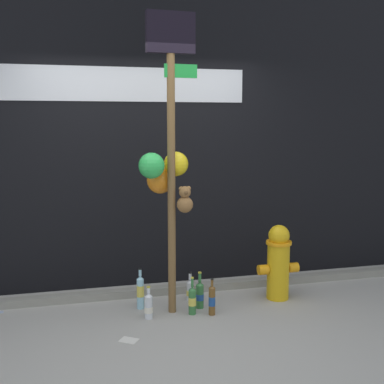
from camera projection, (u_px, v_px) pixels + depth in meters
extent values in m
plane|color=#9E9B93|center=(173.00, 337.00, 4.10)|extent=(14.00, 14.00, 0.00)
cube|color=black|center=(145.00, 104.00, 5.25)|extent=(10.00, 0.20, 4.00)
cube|color=silver|center=(67.00, 83.00, 4.92)|extent=(3.78, 0.01, 0.36)
cube|color=gray|center=(154.00, 291.00, 5.09)|extent=(8.00, 0.12, 0.08)
cylinder|color=brown|center=(171.00, 173.00, 4.45)|extent=(0.07, 0.07, 2.69)
cube|color=#198C33|center=(181.00, 71.00, 4.34)|extent=(0.31, 0.04, 0.12)
cube|color=black|center=(170.00, 32.00, 4.27)|extent=(0.44, 0.10, 0.36)
sphere|color=orange|center=(160.00, 180.00, 4.59)|extent=(0.25, 0.25, 0.25)
sphere|color=yellow|center=(176.00, 164.00, 4.57)|extent=(0.23, 0.23, 0.23)
sphere|color=green|center=(152.00, 166.00, 4.36)|extent=(0.24, 0.24, 0.24)
sphere|color=brown|center=(185.00, 205.00, 4.47)|extent=(0.15, 0.15, 0.15)
sphere|color=brown|center=(185.00, 192.00, 4.45)|extent=(0.11, 0.11, 0.11)
sphere|color=brown|center=(181.00, 189.00, 4.44)|extent=(0.04, 0.04, 0.04)
sphere|color=brown|center=(189.00, 188.00, 4.46)|extent=(0.04, 0.04, 0.04)
sphere|color=brown|center=(186.00, 193.00, 4.41)|extent=(0.04, 0.04, 0.04)
cylinder|color=gold|center=(278.00, 271.00, 4.96)|extent=(0.23, 0.23, 0.58)
cylinder|color=orange|center=(279.00, 243.00, 4.91)|extent=(0.26, 0.26, 0.03)
sphere|color=gold|center=(279.00, 235.00, 4.90)|extent=(0.22, 0.22, 0.22)
cylinder|color=orange|center=(263.00, 270.00, 4.91)|extent=(0.10, 0.10, 0.10)
cylinder|color=orange|center=(293.00, 267.00, 4.99)|extent=(0.10, 0.10, 0.10)
cylinder|color=brown|center=(212.00, 301.00, 4.55)|extent=(0.06, 0.06, 0.26)
cone|color=brown|center=(212.00, 287.00, 4.53)|extent=(0.06, 0.06, 0.03)
cylinder|color=brown|center=(212.00, 283.00, 4.53)|extent=(0.02, 0.02, 0.06)
cylinder|color=#1E478C|center=(212.00, 301.00, 4.55)|extent=(0.06, 0.06, 0.09)
cylinder|color=black|center=(212.00, 279.00, 4.52)|extent=(0.03, 0.03, 0.01)
cylinder|color=#93CCE0|center=(140.00, 294.00, 4.70)|extent=(0.07, 0.07, 0.30)
cone|color=#93CCE0|center=(140.00, 278.00, 4.68)|extent=(0.07, 0.07, 0.03)
cylinder|color=#93CCE0|center=(140.00, 273.00, 4.67)|extent=(0.03, 0.03, 0.07)
cylinder|color=#D8C64C|center=(140.00, 291.00, 4.70)|extent=(0.07, 0.07, 0.11)
cylinder|color=black|center=(140.00, 269.00, 4.67)|extent=(0.03, 0.03, 0.01)
cylinder|color=#337038|center=(192.00, 302.00, 4.57)|extent=(0.07, 0.07, 0.24)
cone|color=#337038|center=(192.00, 289.00, 4.55)|extent=(0.07, 0.07, 0.03)
cylinder|color=#337038|center=(192.00, 283.00, 4.54)|extent=(0.03, 0.03, 0.09)
cylinder|color=#D8C64C|center=(192.00, 301.00, 4.57)|extent=(0.07, 0.07, 0.08)
cylinder|color=gold|center=(192.00, 278.00, 4.54)|extent=(0.03, 0.03, 0.01)
cylinder|color=silver|center=(149.00, 307.00, 4.47)|extent=(0.08, 0.08, 0.21)
cone|color=silver|center=(148.00, 295.00, 4.45)|extent=(0.08, 0.08, 0.03)
cylinder|color=silver|center=(148.00, 290.00, 4.45)|extent=(0.03, 0.03, 0.05)
cylinder|color=silver|center=(149.00, 310.00, 4.47)|extent=(0.08, 0.08, 0.06)
cylinder|color=gold|center=(148.00, 287.00, 4.44)|extent=(0.03, 0.03, 0.01)
cylinder|color=#337038|center=(200.00, 296.00, 4.72)|extent=(0.08, 0.08, 0.23)
cone|color=#337038|center=(200.00, 284.00, 4.71)|extent=(0.08, 0.08, 0.03)
cylinder|color=#337038|center=(200.00, 278.00, 4.70)|extent=(0.03, 0.03, 0.09)
cylinder|color=#1E478C|center=(200.00, 297.00, 4.72)|extent=(0.08, 0.08, 0.06)
cylinder|color=gold|center=(200.00, 273.00, 4.69)|extent=(0.03, 0.03, 0.01)
cylinder|color=silver|center=(190.00, 291.00, 4.93)|extent=(0.07, 0.07, 0.19)
cone|color=silver|center=(190.00, 281.00, 4.91)|extent=(0.07, 0.07, 0.03)
cylinder|color=silver|center=(190.00, 276.00, 4.91)|extent=(0.03, 0.03, 0.07)
cylinder|color=#D8C64C|center=(190.00, 293.00, 4.93)|extent=(0.08, 0.08, 0.05)
cylinder|color=black|center=(190.00, 273.00, 4.90)|extent=(0.03, 0.03, 0.01)
cube|color=silver|center=(129.00, 340.00, 4.04)|extent=(0.18, 0.17, 0.01)
cube|color=tan|center=(187.00, 290.00, 5.23)|extent=(0.11, 0.11, 0.01)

